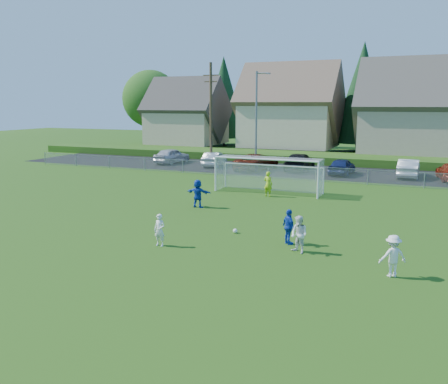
% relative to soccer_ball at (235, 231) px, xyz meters
% --- Properties ---
extents(ground, '(160.00, 160.00, 0.00)m').
position_rel_soccer_ball_xyz_m(ground, '(-1.79, -5.20, -0.11)').
color(ground, '#193D0C').
rests_on(ground, ground).
extents(asphalt_lot, '(60.00, 60.00, 0.00)m').
position_rel_soccer_ball_xyz_m(asphalt_lot, '(-1.79, 22.30, -0.10)').
color(asphalt_lot, black).
rests_on(asphalt_lot, ground).
extents(grass_embankment, '(70.00, 6.00, 0.80)m').
position_rel_soccer_ball_xyz_m(grass_embankment, '(-1.79, 29.80, 0.29)').
color(grass_embankment, '#1E420F').
rests_on(grass_embankment, ground).
extents(soccer_ball, '(0.22, 0.22, 0.22)m').
position_rel_soccer_ball_xyz_m(soccer_ball, '(0.00, 0.00, 0.00)').
color(soccer_ball, white).
rests_on(soccer_ball, ground).
extents(player_white_a, '(0.53, 0.36, 1.42)m').
position_rel_soccer_ball_xyz_m(player_white_a, '(-2.26, -3.22, 0.60)').
color(player_white_a, white).
rests_on(player_white_a, ground).
extents(player_white_b, '(0.96, 0.90, 1.58)m').
position_rel_soccer_ball_xyz_m(player_white_b, '(3.57, -1.80, 0.68)').
color(player_white_b, white).
rests_on(player_white_b, ground).
extents(player_white_c, '(1.15, 0.99, 1.54)m').
position_rel_soccer_ball_xyz_m(player_white_c, '(7.34, -3.18, 0.66)').
color(player_white_c, white).
rests_on(player_white_c, ground).
extents(player_blue_a, '(0.93, 0.93, 1.58)m').
position_rel_soccer_ball_xyz_m(player_blue_a, '(2.84, -0.75, 0.68)').
color(player_blue_a, '#1239AC').
rests_on(player_blue_a, ground).
extents(player_blue_b, '(1.58, 0.55, 1.69)m').
position_rel_soccer_ball_xyz_m(player_blue_b, '(-4.21, 4.49, 0.73)').
color(player_blue_b, '#1239AC').
rests_on(player_blue_b, ground).
extents(goalkeeper, '(0.68, 0.52, 1.69)m').
position_rel_soccer_ball_xyz_m(goalkeeper, '(-1.38, 9.37, 0.73)').
color(goalkeeper, '#A3D218').
rests_on(goalkeeper, ground).
extents(car_a, '(2.35, 4.80, 1.58)m').
position_rel_soccer_ball_xyz_m(car_a, '(-16.16, 22.56, 0.68)').
color(car_a, '#B4B5BC').
rests_on(car_a, ground).
extents(car_b, '(1.99, 4.37, 1.39)m').
position_rel_soccer_ball_xyz_m(car_b, '(-11.09, 22.18, 0.58)').
color(car_b, silver).
rests_on(car_b, ground).
extents(car_c, '(3.30, 5.86, 1.55)m').
position_rel_soccer_ball_xyz_m(car_c, '(-6.32, 21.15, 0.66)').
color(car_c, '#4F1609').
rests_on(car_c, ground).
extents(car_d, '(2.52, 5.56, 1.58)m').
position_rel_soccer_ball_xyz_m(car_d, '(-2.58, 22.49, 0.68)').
color(car_d, black).
rests_on(car_d, ground).
extents(car_e, '(1.99, 4.33, 1.44)m').
position_rel_soccer_ball_xyz_m(car_e, '(1.50, 21.41, 0.61)').
color(car_e, '#16224E').
rests_on(car_e, ground).
extents(car_f, '(1.70, 4.68, 1.53)m').
position_rel_soccer_ball_xyz_m(car_f, '(6.93, 22.13, 0.66)').
color(car_f, silver).
rests_on(car_f, ground).
extents(soccer_goal, '(7.42, 1.90, 2.50)m').
position_rel_soccer_ball_xyz_m(soccer_goal, '(-1.79, 10.85, 1.52)').
color(soccer_goal, white).
rests_on(soccer_goal, ground).
extents(chainlink_fence, '(52.06, 0.06, 1.20)m').
position_rel_soccer_ball_xyz_m(chainlink_fence, '(-1.79, 16.80, 0.52)').
color(chainlink_fence, gray).
rests_on(chainlink_fence, ground).
extents(streetlight, '(1.38, 0.18, 9.00)m').
position_rel_soccer_ball_xyz_m(streetlight, '(-6.23, 20.80, 4.73)').
color(streetlight, slate).
rests_on(streetlight, ground).
extents(utility_pole, '(1.60, 0.26, 10.00)m').
position_rel_soccer_ball_xyz_m(utility_pole, '(-11.29, 21.80, 5.04)').
color(utility_pole, '#473321').
rests_on(utility_pole, ground).
extents(houses_row, '(53.90, 11.45, 13.27)m').
position_rel_soccer_ball_xyz_m(houses_row, '(0.19, 37.27, 7.22)').
color(houses_row, tan).
rests_on(houses_row, ground).
extents(tree_row, '(65.98, 12.36, 13.80)m').
position_rel_soccer_ball_xyz_m(tree_row, '(-0.74, 43.54, 6.80)').
color(tree_row, '#382616').
rests_on(tree_row, ground).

